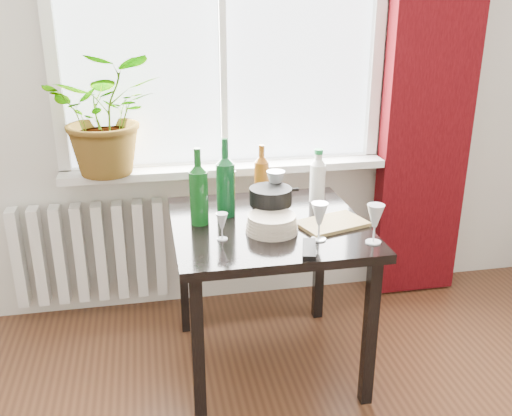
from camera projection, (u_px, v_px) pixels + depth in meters
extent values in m
cube|color=white|center=(221.00, 15.00, 2.84)|extent=(1.72, 0.08, 1.62)
cube|color=silver|center=(226.00, 168.00, 3.05)|extent=(1.72, 0.20, 0.04)
cube|color=#350408|center=(432.00, 74.00, 3.06)|extent=(0.50, 0.12, 2.56)
cube|color=silver|center=(91.00, 252.00, 3.10)|extent=(0.80, 0.10, 0.55)
cube|color=black|center=(268.00, 227.00, 2.55)|extent=(0.85, 0.85, 0.04)
cube|color=black|center=(198.00, 353.00, 2.28)|extent=(0.05, 0.05, 0.70)
cube|color=black|center=(184.00, 271.00, 2.95)|extent=(0.05, 0.05, 0.70)
cube|color=black|center=(370.00, 333.00, 2.42)|extent=(0.05, 0.05, 0.70)
cube|color=black|center=(319.00, 259.00, 3.09)|extent=(0.05, 0.05, 0.70)
imported|color=#3B7E21|center=(107.00, 114.00, 2.78)|extent=(0.58, 0.51, 0.61)
cylinder|color=beige|center=(272.00, 224.00, 2.44)|extent=(0.26, 0.26, 0.07)
cube|color=black|center=(309.00, 249.00, 2.26)|extent=(0.10, 0.18, 0.02)
cube|color=olive|center=(332.00, 223.00, 2.52)|extent=(0.34, 0.27, 0.02)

